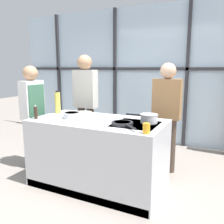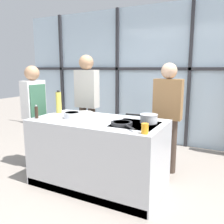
# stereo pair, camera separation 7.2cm
# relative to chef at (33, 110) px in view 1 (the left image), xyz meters

# --- Properties ---
(ground_plane) EXTENTS (18.00, 18.00, 0.00)m
(ground_plane) POSITION_rel_chef_xyz_m (1.19, -0.09, -0.92)
(ground_plane) COLOR gray
(back_window_wall) EXTENTS (6.40, 0.10, 2.80)m
(back_window_wall) POSITION_rel_chef_xyz_m (1.19, 2.13, 0.48)
(back_window_wall) COLOR silver
(back_window_wall) RESTS_ON ground_plane
(demo_island) EXTENTS (1.72, 0.89, 0.90)m
(demo_island) POSITION_rel_chef_xyz_m (1.19, -0.09, -0.47)
(demo_island) COLOR silver
(demo_island) RESTS_ON ground_plane
(chef) EXTENTS (0.22, 0.37, 1.59)m
(chef) POSITION_rel_chef_xyz_m (0.00, 0.00, 0.00)
(chef) COLOR black
(chef) RESTS_ON ground_plane
(spectator_far_left) EXTENTS (0.40, 0.25, 1.77)m
(spectator_far_left) POSITION_rel_chef_xyz_m (0.49, 0.74, 0.11)
(spectator_far_left) COLOR #47382D
(spectator_far_left) RESTS_ON ground_plane
(spectator_center_left) EXTENTS (0.41, 0.23, 1.63)m
(spectator_center_left) POSITION_rel_chef_xyz_m (1.89, 0.74, 0.01)
(spectator_center_left) COLOR #47382D
(spectator_center_left) RESTS_ON ground_plane
(frying_pan) EXTENTS (0.38, 0.36, 0.04)m
(frying_pan) POSITION_rel_chef_xyz_m (1.59, -0.22, -0.00)
(frying_pan) COLOR #232326
(frying_pan) RESTS_ON demo_island
(saucepan) EXTENTS (0.40, 0.22, 0.11)m
(saucepan) POSITION_rel_chef_xyz_m (1.83, 0.04, 0.03)
(saucepan) COLOR silver
(saucepan) RESTS_ON demo_island
(white_plate) EXTENTS (0.25, 0.25, 0.01)m
(white_plate) POSITION_rel_chef_xyz_m (0.76, 0.24, -0.02)
(white_plate) COLOR white
(white_plate) RESTS_ON demo_island
(mixing_bowl) EXTENTS (0.23, 0.23, 0.08)m
(mixing_bowl) POSITION_rel_chef_xyz_m (0.82, -0.15, 0.02)
(mixing_bowl) COLOR silver
(mixing_bowl) RESTS_ON demo_island
(oil_bottle) EXTENTS (0.08, 0.08, 0.34)m
(oil_bottle) POSITION_rel_chef_xyz_m (0.43, 0.07, 0.13)
(oil_bottle) COLOR #E0CC4C
(oil_bottle) RESTS_ON demo_island
(pepper_grinder) EXTENTS (0.04, 0.04, 0.18)m
(pepper_grinder) POSITION_rel_chef_xyz_m (0.42, -0.38, 0.06)
(pepper_grinder) COLOR #332319
(pepper_grinder) RESTS_ON demo_island
(juice_glass_near) EXTENTS (0.08, 0.08, 0.11)m
(juice_glass_near) POSITION_rel_chef_xyz_m (1.95, -0.43, 0.03)
(juice_glass_near) COLOR orange
(juice_glass_near) RESTS_ON demo_island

